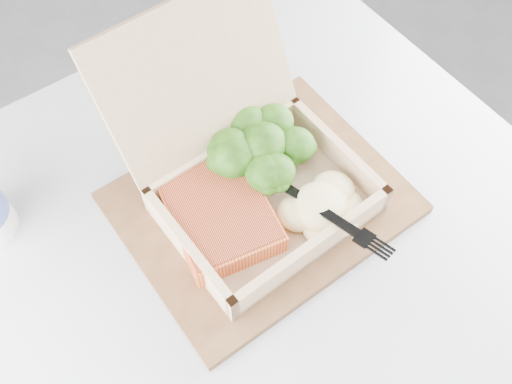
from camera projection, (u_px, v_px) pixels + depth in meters
cafe_table at (261, 300)px, 0.81m from camera, size 0.74×0.74×0.71m
serving_tray at (261, 203)px, 0.68m from camera, size 0.32×0.26×0.01m
takeout_container at (244, 162)px, 0.64m from camera, size 0.23×0.26×0.20m
salmon_fillet at (218, 212)px, 0.63m from camera, size 0.13×0.16×0.03m
broccoli_pile at (263, 151)px, 0.67m from camera, size 0.13×0.13×0.05m
mashed_potatoes at (320, 207)px, 0.63m from camera, size 0.10×0.09×0.04m
plastic_fork at (307, 199)px, 0.62m from camera, size 0.04×0.15×0.02m
receipt at (177, 116)px, 0.75m from camera, size 0.13×0.16×0.00m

